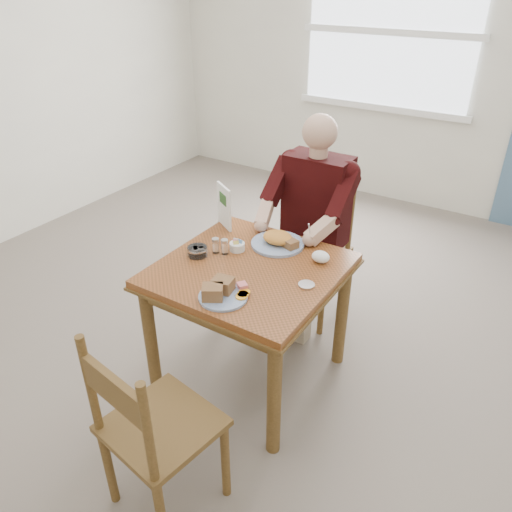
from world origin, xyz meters
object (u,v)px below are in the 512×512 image
Objects in this scene: chair_far at (315,249)px; chair_near at (153,430)px; diner at (311,208)px; near_plate at (221,292)px; far_plate at (279,241)px; table at (250,284)px.

chair_near is at bearing -85.90° from chair_far.
diner is 4.44× the size of near_plate.
far_plate is (0.01, -0.43, -0.03)m from diner.
near_plate is (-0.08, 0.61, 0.30)m from chair_near.
table is 2.38× the size of far_plate.
chair_far reaches higher than far_plate.
diner is (-0.12, 1.62, 0.33)m from chair_near.
chair_near is at bearing -82.23° from near_plate.
chair_far is 0.60m from far_plate.
chair_far and chair_near have the same top height.
far_plate is (0.01, -0.51, 0.30)m from chair_far.
chair_near is (0.12, -0.91, -0.16)m from table.
near_plate is (0.04, -1.01, -0.03)m from diner.
far_plate is at bearing 95.25° from chair_near.
chair_far is 1.14m from near_plate.
diner reaches higher than chair_near.
chair_near is at bearing -82.35° from table.
diner is at bearing 92.23° from near_plate.
far_plate reaches higher than near_plate.
far_plate is at bearing -88.58° from chair_far.
chair_far is 1.00× the size of chair_near.
diner is (0.00, -0.09, 0.33)m from chair_far.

